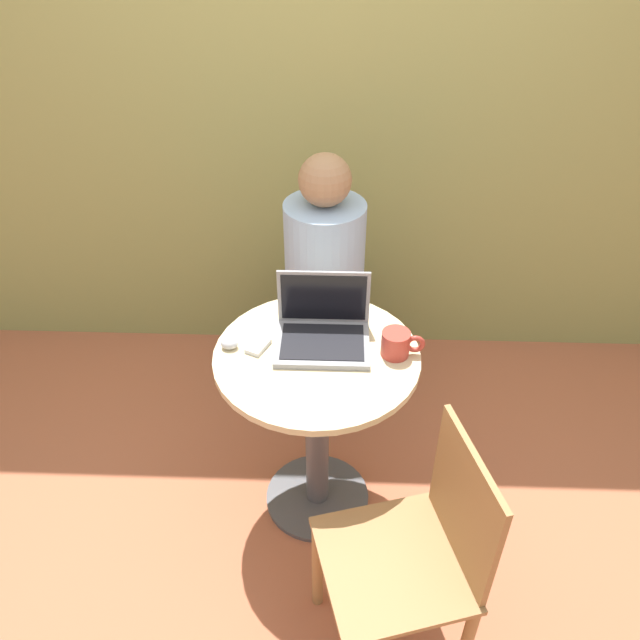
{
  "coord_description": "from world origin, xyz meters",
  "views": [
    {
      "loc": [
        0.07,
        -1.55,
        2.08
      ],
      "look_at": [
        0.01,
        0.05,
        0.86
      ],
      "focal_mm": 35.0,
      "sensor_mm": 36.0,
      "label": 1
    }
  ],
  "objects_px": {
    "chair_empty": "(414,557)",
    "person_seated": "(323,302)",
    "cell_phone": "(258,346)",
    "laptop": "(323,329)"
  },
  "relations": [
    {
      "from": "chair_empty",
      "to": "person_seated",
      "type": "relative_size",
      "value": 0.72
    },
    {
      "from": "cell_phone",
      "to": "laptop",
      "type": "bearing_deg",
      "value": 13.13
    },
    {
      "from": "person_seated",
      "to": "cell_phone",
      "type": "bearing_deg",
      "value": -107.41
    },
    {
      "from": "laptop",
      "to": "person_seated",
      "type": "distance_m",
      "value": 0.65
    },
    {
      "from": "laptop",
      "to": "cell_phone",
      "type": "height_order",
      "value": "laptop"
    },
    {
      "from": "cell_phone",
      "to": "chair_empty",
      "type": "relative_size",
      "value": 0.12
    },
    {
      "from": "laptop",
      "to": "cell_phone",
      "type": "xyz_separation_m",
      "value": [
        -0.21,
        -0.05,
        -0.04
      ]
    },
    {
      "from": "chair_empty",
      "to": "cell_phone",
      "type": "bearing_deg",
      "value": 131.74
    },
    {
      "from": "cell_phone",
      "to": "chair_empty",
      "type": "xyz_separation_m",
      "value": [
        0.49,
        -0.55,
        -0.31
      ]
    },
    {
      "from": "cell_phone",
      "to": "person_seated",
      "type": "xyz_separation_m",
      "value": [
        0.2,
        0.63,
        -0.26
      ]
    }
  ]
}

